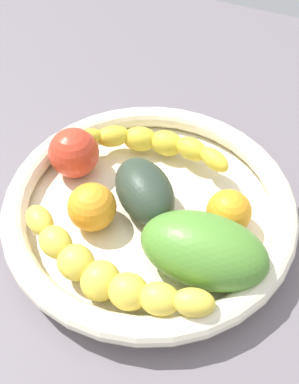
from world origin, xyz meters
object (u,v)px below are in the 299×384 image
at_px(banana_draped_left, 152,143).
at_px(fruit_bowl, 150,205).
at_px(banana_draped_right, 104,272).
at_px(avocado_dark, 144,191).
at_px(tomato_red, 74,153).
at_px(mango_green, 204,250).
at_px(orange_mid_left, 92,207).
at_px(orange_front, 229,212).

bearing_deg(banana_draped_left, fruit_bowl, 24.88).
bearing_deg(banana_draped_right, banana_draped_left, -167.43).
distance_m(banana_draped_left, avocado_dark, 0.08).
xyz_separation_m(banana_draped_left, tomato_red, (0.07, -0.08, 0.01)).
xyz_separation_m(banana_draped_right, mango_green, (-0.06, 0.08, 0.01)).
distance_m(fruit_bowl, orange_mid_left, 0.07).
bearing_deg(banana_draped_right, tomato_red, -136.78).
bearing_deg(tomato_red, orange_mid_left, 46.33).
distance_m(orange_front, orange_mid_left, 0.15).
bearing_deg(orange_mid_left, banana_draped_left, 174.78).
bearing_deg(tomato_red, fruit_bowl, 82.69).
xyz_separation_m(orange_front, orange_mid_left, (0.06, -0.14, 0.00)).
xyz_separation_m(banana_draped_left, orange_front, (0.06, 0.13, -0.00)).
height_order(banana_draped_left, avocado_dark, avocado_dark).
xyz_separation_m(banana_draped_right, orange_mid_left, (-0.06, -0.05, 0.00)).
xyz_separation_m(banana_draped_left, avocado_dark, (0.08, 0.03, 0.00)).
xyz_separation_m(banana_draped_right, tomato_red, (-0.13, -0.12, 0.00)).
height_order(banana_draped_right, tomato_red, tomato_red).
bearing_deg(orange_front, banana_draped_left, -116.23).
bearing_deg(orange_front, banana_draped_right, -33.31).
xyz_separation_m(orange_front, mango_green, (0.06, -0.01, 0.01)).
height_order(banana_draped_right, orange_front, orange_front).
distance_m(orange_front, tomato_red, 0.20).
relative_size(orange_front, orange_mid_left, 0.92).
height_order(mango_green, tomato_red, mango_green).
xyz_separation_m(mango_green, tomato_red, (-0.06, -0.20, -0.00)).
bearing_deg(mango_green, orange_mid_left, -90.54).
height_order(fruit_bowl, mango_green, mango_green).
bearing_deg(avocado_dark, banana_draped_left, -159.09).
bearing_deg(orange_mid_left, tomato_red, -133.67).
bearing_deg(banana_draped_right, fruit_bowl, -177.10).
xyz_separation_m(fruit_bowl, orange_front, (-0.02, 0.09, 0.02)).
height_order(banana_draped_left, orange_front, orange_front).
xyz_separation_m(fruit_bowl, avocado_dark, (-0.00, -0.01, 0.02)).
bearing_deg(banana_draped_right, mango_green, 128.66).
height_order(fruit_bowl, avocado_dark, avocado_dark).
bearing_deg(fruit_bowl, avocado_dark, -91.55).
relative_size(orange_front, tomato_red, 0.80).
distance_m(orange_front, mango_green, 0.07).
distance_m(orange_front, avocado_dark, 0.10).
distance_m(fruit_bowl, mango_green, 0.10).
distance_m(mango_green, tomato_red, 0.21).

